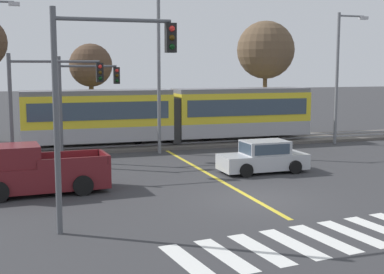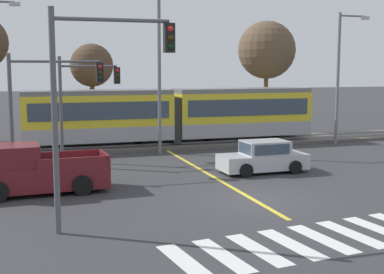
{
  "view_description": "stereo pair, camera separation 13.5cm",
  "coord_description": "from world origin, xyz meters",
  "px_view_note": "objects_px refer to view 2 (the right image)",
  "views": [
    {
      "loc": [
        -8.35,
        -18.03,
        4.98
      ],
      "look_at": [
        -0.37,
        6.59,
        1.6
      ],
      "focal_mm": 50.0,
      "sensor_mm": 36.0,
      "label": 1
    },
    {
      "loc": [
        -8.22,
        -18.07,
        4.98
      ],
      "look_at": [
        -0.37,
        6.59,
        1.6
      ],
      "focal_mm": 50.0,
      "sensor_mm": 36.0,
      "label": 2
    }
  ],
  "objects_px": {
    "street_lamp_east": "(341,70)",
    "bare_tree_east": "(267,50)",
    "street_lamp_centre": "(163,61)",
    "traffic_light_near_left": "(94,85)",
    "light_rail_tram": "(173,114)",
    "sedan_crossing": "(263,158)",
    "bare_tree_west": "(92,66)",
    "traffic_light_far_left": "(82,93)",
    "pickup_truck": "(35,173)",
    "traffic_light_mid_left": "(45,94)"
  },
  "relations": [
    {
      "from": "street_lamp_east",
      "to": "bare_tree_east",
      "type": "bearing_deg",
      "value": 106.63
    },
    {
      "from": "street_lamp_centre",
      "to": "street_lamp_east",
      "type": "relative_size",
      "value": 1.11
    },
    {
      "from": "traffic_light_near_left",
      "to": "street_lamp_east",
      "type": "xyz_separation_m",
      "value": [
        17.57,
        13.99,
        0.35
      ]
    },
    {
      "from": "bare_tree_east",
      "to": "light_rail_tram",
      "type": "bearing_deg",
      "value": -153.76
    },
    {
      "from": "light_rail_tram",
      "to": "traffic_light_near_left",
      "type": "height_order",
      "value": "traffic_light_near_left"
    },
    {
      "from": "light_rail_tram",
      "to": "sedan_crossing",
      "type": "xyz_separation_m",
      "value": [
        1.73,
        -9.8,
        -1.35
      ]
    },
    {
      "from": "bare_tree_west",
      "to": "street_lamp_centre",
      "type": "bearing_deg",
      "value": -64.07
    },
    {
      "from": "traffic_light_far_left",
      "to": "bare_tree_west",
      "type": "relative_size",
      "value": 0.85
    },
    {
      "from": "light_rail_tram",
      "to": "traffic_light_far_left",
      "type": "distance_m",
      "value": 7.36
    },
    {
      "from": "light_rail_tram",
      "to": "bare_tree_east",
      "type": "bearing_deg",
      "value": 26.24
    },
    {
      "from": "sedan_crossing",
      "to": "bare_tree_west",
      "type": "relative_size",
      "value": 0.64
    },
    {
      "from": "sedan_crossing",
      "to": "street_lamp_centre",
      "type": "relative_size",
      "value": 0.45
    },
    {
      "from": "street_lamp_centre",
      "to": "traffic_light_far_left",
      "type": "bearing_deg",
      "value": -167.59
    },
    {
      "from": "pickup_truck",
      "to": "street_lamp_east",
      "type": "relative_size",
      "value": 0.65
    },
    {
      "from": "traffic_light_far_left",
      "to": "bare_tree_west",
      "type": "xyz_separation_m",
      "value": [
        1.5,
        7.66,
        1.45
      ]
    },
    {
      "from": "bare_tree_west",
      "to": "traffic_light_near_left",
      "type": "bearing_deg",
      "value": -96.92
    },
    {
      "from": "street_lamp_east",
      "to": "traffic_light_far_left",
      "type": "bearing_deg",
      "value": -175.74
    },
    {
      "from": "bare_tree_east",
      "to": "traffic_light_near_left",
      "type": "bearing_deg",
      "value": -126.8
    },
    {
      "from": "light_rail_tram",
      "to": "pickup_truck",
      "type": "relative_size",
      "value": 3.36
    },
    {
      "from": "sedan_crossing",
      "to": "bare_tree_east",
      "type": "height_order",
      "value": "bare_tree_east"
    },
    {
      "from": "bare_tree_west",
      "to": "pickup_truck",
      "type": "bearing_deg",
      "value": -105.73
    },
    {
      "from": "sedan_crossing",
      "to": "bare_tree_east",
      "type": "relative_size",
      "value": 0.5
    },
    {
      "from": "sedan_crossing",
      "to": "bare_tree_east",
      "type": "xyz_separation_m",
      "value": [
        6.75,
        13.98,
        5.55
      ]
    },
    {
      "from": "pickup_truck",
      "to": "traffic_light_mid_left",
      "type": "xyz_separation_m",
      "value": [
        0.63,
        3.49,
        2.94
      ]
    },
    {
      "from": "traffic_light_near_left",
      "to": "bare_tree_west",
      "type": "bearing_deg",
      "value": 83.08
    },
    {
      "from": "light_rail_tram",
      "to": "traffic_light_mid_left",
      "type": "xyz_separation_m",
      "value": [
        -8.12,
        -7.52,
        1.73
      ]
    },
    {
      "from": "sedan_crossing",
      "to": "pickup_truck",
      "type": "xyz_separation_m",
      "value": [
        -10.49,
        -1.21,
        0.14
      ]
    },
    {
      "from": "traffic_light_mid_left",
      "to": "street_lamp_east",
      "type": "relative_size",
      "value": 0.66
    },
    {
      "from": "traffic_light_mid_left",
      "to": "bare_tree_east",
      "type": "bearing_deg",
      "value": 35.17
    },
    {
      "from": "traffic_light_near_left",
      "to": "street_lamp_centre",
      "type": "xyz_separation_m",
      "value": [
        5.69,
        13.79,
        0.87
      ]
    },
    {
      "from": "traffic_light_near_left",
      "to": "street_lamp_centre",
      "type": "bearing_deg",
      "value": 67.56
    },
    {
      "from": "traffic_light_far_left",
      "to": "street_lamp_centre",
      "type": "relative_size",
      "value": 0.59
    },
    {
      "from": "street_lamp_east",
      "to": "bare_tree_west",
      "type": "height_order",
      "value": "street_lamp_east"
    },
    {
      "from": "traffic_light_near_left",
      "to": "traffic_light_far_left",
      "type": "bearing_deg",
      "value": 85.6
    },
    {
      "from": "light_rail_tram",
      "to": "bare_tree_east",
      "type": "xyz_separation_m",
      "value": [
        8.48,
        4.18,
        4.2
      ]
    },
    {
      "from": "traffic_light_near_left",
      "to": "traffic_light_mid_left",
      "type": "relative_size",
      "value": 1.2
    },
    {
      "from": "traffic_light_far_left",
      "to": "street_lamp_centre",
      "type": "xyz_separation_m",
      "value": [
        4.71,
        1.04,
        1.7
      ]
    },
    {
      "from": "sedan_crossing",
      "to": "street_lamp_east",
      "type": "height_order",
      "value": "street_lamp_east"
    },
    {
      "from": "sedan_crossing",
      "to": "bare_tree_west",
      "type": "distance_m",
      "value": 15.62
    },
    {
      "from": "traffic_light_far_left",
      "to": "bare_tree_east",
      "type": "bearing_deg",
      "value": 28.88
    },
    {
      "from": "bare_tree_east",
      "to": "street_lamp_east",
      "type": "bearing_deg",
      "value": -73.37
    },
    {
      "from": "pickup_truck",
      "to": "traffic_light_mid_left",
      "type": "distance_m",
      "value": 4.61
    },
    {
      "from": "street_lamp_east",
      "to": "bare_tree_east",
      "type": "relative_size",
      "value": 1.0
    },
    {
      "from": "traffic_light_near_left",
      "to": "traffic_light_far_left",
      "type": "xyz_separation_m",
      "value": [
        0.98,
        12.75,
        -0.83
      ]
    },
    {
      "from": "sedan_crossing",
      "to": "traffic_light_mid_left",
      "type": "height_order",
      "value": "traffic_light_mid_left"
    },
    {
      "from": "traffic_light_far_left",
      "to": "street_lamp_centre",
      "type": "distance_m",
      "value": 5.12
    },
    {
      "from": "sedan_crossing",
      "to": "traffic_light_near_left",
      "type": "distance_m",
      "value": 11.73
    },
    {
      "from": "sedan_crossing",
      "to": "bare_tree_west",
      "type": "height_order",
      "value": "bare_tree_west"
    },
    {
      "from": "traffic_light_near_left",
      "to": "light_rail_tram",
      "type": "bearing_deg",
      "value": 66.96
    },
    {
      "from": "traffic_light_near_left",
      "to": "street_lamp_centre",
      "type": "height_order",
      "value": "street_lamp_centre"
    }
  ]
}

